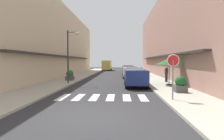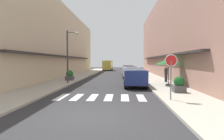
{
  "view_description": "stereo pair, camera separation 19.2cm",
  "coord_description": "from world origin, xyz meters",
  "px_view_note": "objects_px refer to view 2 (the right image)",
  "views": [
    {
      "loc": [
        1.06,
        -7.39,
        2.13
      ],
      "look_at": [
        -0.04,
        17.43,
        1.05
      ],
      "focal_mm": 31.08,
      "sensor_mm": 36.0,
      "label": 1
    },
    {
      "loc": [
        1.25,
        -7.38,
        2.13
      ],
      "look_at": [
        -0.04,
        17.43,
        1.05
      ],
      "focal_mm": 31.08,
      "sensor_mm": 36.0,
      "label": 2
    }
  ],
  "objects_px": {
    "planter_midblock": "(70,75)",
    "pedestrian_walking_near": "(166,74)",
    "parked_car_far": "(129,70)",
    "planter_corner": "(179,85)",
    "street_lamp": "(70,51)",
    "parked_car_distant": "(128,68)",
    "delivery_van": "(108,65)",
    "cafe_umbrella": "(169,61)",
    "round_street_sign": "(171,65)",
    "parked_car_near": "(135,76)",
    "parked_car_mid": "(131,72)"
  },
  "relations": [
    {
      "from": "planter_midblock",
      "to": "pedestrian_walking_near",
      "type": "bearing_deg",
      "value": -6.74
    },
    {
      "from": "parked_car_far",
      "to": "planter_corner",
      "type": "xyz_separation_m",
      "value": [
        2.68,
        -15.34,
        -0.31
      ]
    },
    {
      "from": "street_lamp",
      "to": "parked_car_distant",
      "type": "bearing_deg",
      "value": 70.59
    },
    {
      "from": "parked_car_distant",
      "to": "planter_midblock",
      "type": "bearing_deg",
      "value": -115.22
    },
    {
      "from": "parked_car_far",
      "to": "delivery_van",
      "type": "bearing_deg",
      "value": 104.0
    },
    {
      "from": "parked_car_far",
      "to": "cafe_umbrella",
      "type": "distance_m",
      "value": 11.7
    },
    {
      "from": "parked_car_distant",
      "to": "round_street_sign",
      "type": "height_order",
      "value": "round_street_sign"
    },
    {
      "from": "round_street_sign",
      "to": "planter_corner",
      "type": "height_order",
      "value": "round_street_sign"
    },
    {
      "from": "delivery_van",
      "to": "parked_car_near",
      "type": "bearing_deg",
      "value": -81.45
    },
    {
      "from": "round_street_sign",
      "to": "planter_corner",
      "type": "bearing_deg",
      "value": 65.44
    },
    {
      "from": "parked_car_far",
      "to": "planter_midblock",
      "type": "distance_m",
      "value": 10.24
    },
    {
      "from": "parked_car_near",
      "to": "parked_car_mid",
      "type": "xyz_separation_m",
      "value": [
        0.0,
        6.35,
        0.0
      ]
    },
    {
      "from": "parked_car_far",
      "to": "parked_car_distant",
      "type": "xyz_separation_m",
      "value": [
        0.0,
        6.43,
        0.0
      ]
    },
    {
      "from": "parked_car_mid",
      "to": "planter_midblock",
      "type": "xyz_separation_m",
      "value": [
        -6.68,
        -2.25,
        -0.28
      ]
    },
    {
      "from": "street_lamp",
      "to": "planter_corner",
      "type": "relative_size",
      "value": 4.7
    },
    {
      "from": "parked_car_far",
      "to": "planter_midblock",
      "type": "relative_size",
      "value": 3.71
    },
    {
      "from": "parked_car_distant",
      "to": "street_lamp",
      "type": "xyz_separation_m",
      "value": [
        -5.93,
        -16.84,
        2.22
      ]
    },
    {
      "from": "parked_car_mid",
      "to": "delivery_van",
      "type": "height_order",
      "value": "delivery_van"
    },
    {
      "from": "parked_car_mid",
      "to": "street_lamp",
      "type": "distance_m",
      "value": 8.02
    },
    {
      "from": "street_lamp",
      "to": "parked_car_near",
      "type": "bearing_deg",
      "value": -13.64
    },
    {
      "from": "parked_car_mid",
      "to": "parked_car_distant",
      "type": "bearing_deg",
      "value": 90.0
    },
    {
      "from": "parked_car_mid",
      "to": "parked_car_far",
      "type": "relative_size",
      "value": 1.12
    },
    {
      "from": "parked_car_near",
      "to": "parked_car_distant",
      "type": "distance_m",
      "value": 18.28
    },
    {
      "from": "cafe_umbrella",
      "to": "planter_midblock",
      "type": "height_order",
      "value": "cafe_umbrella"
    },
    {
      "from": "delivery_van",
      "to": "street_lamp",
      "type": "xyz_separation_m",
      "value": [
        -1.45,
        -28.4,
        1.74
      ]
    },
    {
      "from": "parked_car_distant",
      "to": "street_lamp",
      "type": "relative_size",
      "value": 0.88
    },
    {
      "from": "parked_car_distant",
      "to": "planter_corner",
      "type": "distance_m",
      "value": 21.94
    },
    {
      "from": "parked_car_near",
      "to": "parked_car_mid",
      "type": "relative_size",
      "value": 0.93
    },
    {
      "from": "parked_car_near",
      "to": "round_street_sign",
      "type": "xyz_separation_m",
      "value": [
        1.5,
        -6.06,
        1.02
      ]
    },
    {
      "from": "parked_car_mid",
      "to": "delivery_van",
      "type": "bearing_deg",
      "value": 100.81
    },
    {
      "from": "street_lamp",
      "to": "parked_car_mid",
      "type": "bearing_deg",
      "value": 39.6
    },
    {
      "from": "round_street_sign",
      "to": "cafe_umbrella",
      "type": "distance_m",
      "value": 6.82
    },
    {
      "from": "cafe_umbrella",
      "to": "pedestrian_walking_near",
      "type": "xyz_separation_m",
      "value": [
        0.3,
        2.32,
        -1.21
      ]
    },
    {
      "from": "parked_car_distant",
      "to": "parked_car_mid",
      "type": "bearing_deg",
      "value": -90.0
    },
    {
      "from": "parked_car_distant",
      "to": "round_street_sign",
      "type": "bearing_deg",
      "value": -86.47
    },
    {
      "from": "street_lamp",
      "to": "planter_midblock",
      "type": "distance_m",
      "value": 3.72
    },
    {
      "from": "pedestrian_walking_near",
      "to": "cafe_umbrella",
      "type": "bearing_deg",
      "value": 164.65
    },
    {
      "from": "round_street_sign",
      "to": "parked_car_mid",
      "type": "bearing_deg",
      "value": 96.89
    },
    {
      "from": "parked_car_far",
      "to": "round_street_sign",
      "type": "bearing_deg",
      "value": -85.21
    },
    {
      "from": "planter_corner",
      "to": "parked_car_distant",
      "type": "bearing_deg",
      "value": 97.01
    },
    {
      "from": "parked_car_distant",
      "to": "delivery_van",
      "type": "distance_m",
      "value": 12.4
    },
    {
      "from": "round_street_sign",
      "to": "cafe_umbrella",
      "type": "xyz_separation_m",
      "value": [
        1.46,
        6.66,
        0.19
      ]
    },
    {
      "from": "parked_car_near",
      "to": "delivery_van",
      "type": "xyz_separation_m",
      "value": [
        -4.48,
        29.84,
        0.48
      ]
    },
    {
      "from": "parked_car_mid",
      "to": "round_street_sign",
      "type": "distance_m",
      "value": 12.54
    },
    {
      "from": "street_lamp",
      "to": "pedestrian_walking_near",
      "type": "relative_size",
      "value": 3.15
    },
    {
      "from": "delivery_van",
      "to": "round_street_sign",
      "type": "xyz_separation_m",
      "value": [
        5.98,
        -35.9,
        0.54
      ]
    },
    {
      "from": "delivery_van",
      "to": "planter_midblock",
      "type": "height_order",
      "value": "delivery_van"
    },
    {
      "from": "parked_car_near",
      "to": "street_lamp",
      "type": "height_order",
      "value": "street_lamp"
    },
    {
      "from": "round_street_sign",
      "to": "street_lamp",
      "type": "xyz_separation_m",
      "value": [
        -7.43,
        7.5,
        1.2
      ]
    },
    {
      "from": "planter_midblock",
      "to": "pedestrian_walking_near",
      "type": "distance_m",
      "value": 10.02
    }
  ]
}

